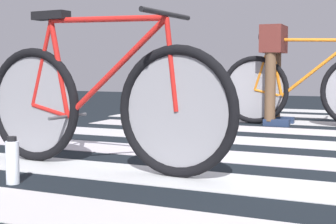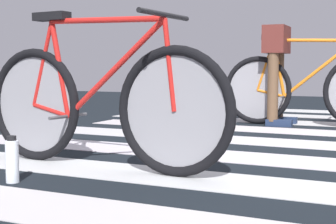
{
  "view_description": "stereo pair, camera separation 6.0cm",
  "coord_description": "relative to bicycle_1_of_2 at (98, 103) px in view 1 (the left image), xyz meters",
  "views": [
    {
      "loc": [
        0.41,
        -3.71,
        0.61
      ],
      "look_at": [
        -0.95,
        -0.66,
        0.32
      ],
      "focal_mm": 53.77,
      "sensor_mm": 36.0,
      "label": 1
    },
    {
      "loc": [
        0.47,
        -3.71,
        0.61
      ],
      "look_at": [
        -0.95,
        -0.66,
        0.32
      ],
      "focal_mm": 53.77,
      "sensor_mm": 36.0,
      "label": 2
    }
  ],
  "objects": [
    {
      "name": "crosswalk_markings",
      "position": [
        1.13,
        1.45,
        -0.38
      ],
      "size": [
        5.41,
        6.53,
        0.0
      ],
      "color": "beige",
      "rests_on": "ground"
    },
    {
      "name": "bicycle_1_of_2",
      "position": [
        0.0,
        0.0,
        0.0
      ],
      "size": [
        1.74,
        0.52,
        0.93
      ],
      "rotation": [
        0.0,
        0.0,
        -0.08
      ],
      "color": "black",
      "rests_on": "ground"
    },
    {
      "name": "bicycle_2_of_2",
      "position": [
        0.75,
        2.71,
        0.0
      ],
      "size": [
        1.74,
        0.52,
        0.93
      ],
      "rotation": [
        0.0,
        0.0,
        0.02
      ],
      "color": "black",
      "rests_on": "ground"
    },
    {
      "name": "ground",
      "position": [
        1.15,
        1.21,
        -0.4
      ],
      "size": [
        18.0,
        14.0,
        0.02
      ],
      "color": "black"
    },
    {
      "name": "water_bottle",
      "position": [
        -0.19,
        -0.52,
        -0.27
      ],
      "size": [
        0.07,
        0.07,
        0.24
      ],
      "color": "white",
      "rests_on": "ground"
    },
    {
      "name": "cyclist_2_of_2",
      "position": [
        0.44,
        2.71,
        0.28
      ],
      "size": [
        0.32,
        0.41,
        1.02
      ],
      "rotation": [
        0.0,
        0.0,
        0.02
      ],
      "color": "brown",
      "rests_on": "ground"
    }
  ]
}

